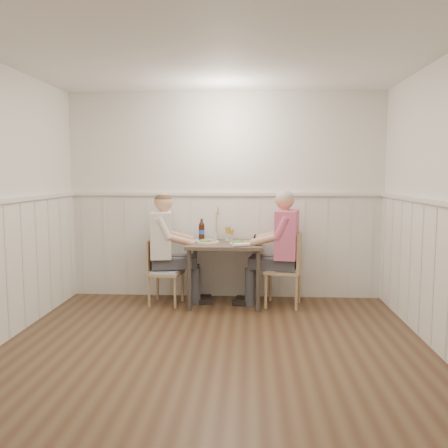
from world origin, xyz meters
The scene contains 16 objects.
ground_plane centered at (0.00, 0.00, 0.00)m, with size 4.50×4.50×0.00m, color #452D1C.
room_shell centered at (0.00, 0.00, 1.52)m, with size 4.04×4.54×2.60m.
wainscot centered at (0.00, 0.69, 0.69)m, with size 4.00×4.49×1.34m.
dining_table centered at (0.02, 1.84, 0.65)m, with size 0.89×0.70×0.75m.
chair_right centered at (0.77, 1.80, 0.48)m, with size 0.48×0.48×0.88m.
chair_left centered at (-0.74, 1.80, 0.43)m, with size 0.42×0.42×0.79m.
man_in_pink centered at (0.71, 1.79, 0.59)m, with size 0.71×0.50×1.41m.
diner_cream centered at (-0.71, 1.85, 0.58)m, with size 0.68×0.48×1.38m.
plate_man centered at (0.21, 1.76, 0.77)m, with size 0.27×0.27×0.07m.
plate_diner centered at (-0.20, 1.84, 0.77)m, with size 0.27×0.27×0.07m.
beer_glass_a centered at (0.09, 2.08, 0.86)m, with size 0.06×0.06×0.16m.
beer_glass_b centered at (0.04, 2.07, 0.89)m, with size 0.08×0.08×0.20m.
beer_bottle centered at (-0.29, 2.08, 0.87)m, with size 0.07×0.07×0.27m.
rolled_napkin centered at (0.22, 1.56, 0.77)m, with size 0.20×0.12×0.04m.
grass_vase centered at (-0.11, 2.11, 0.95)m, with size 0.05×0.05×0.44m.
gingham_mat centered at (-0.29, 2.05, 0.75)m, with size 0.31×0.25×0.01m.
Camera 1 is at (0.32, -3.78, 1.57)m, focal length 38.00 mm.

